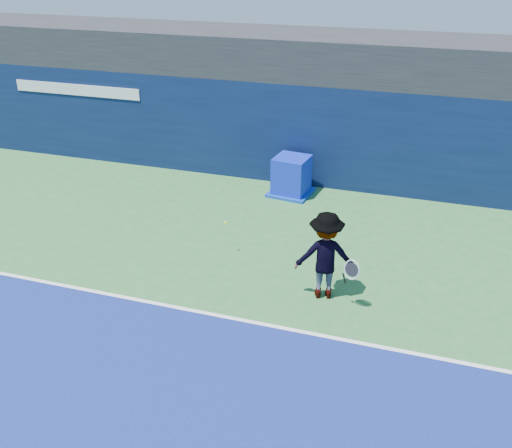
# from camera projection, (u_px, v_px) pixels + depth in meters

# --- Properties ---
(ground) EXTENTS (80.00, 80.00, 0.00)m
(ground) POSITION_uv_depth(u_px,v_px,m) (119.00, 419.00, 8.90)
(ground) COLOR #316C33
(ground) RESTS_ON ground
(baseline) EXTENTS (24.00, 0.10, 0.01)m
(baseline) POSITION_uv_depth(u_px,v_px,m) (195.00, 311.00, 11.44)
(baseline) COLOR white
(baseline) RESTS_ON ground
(stadium_band) EXTENTS (36.00, 3.00, 1.20)m
(stadium_band) POSITION_uv_depth(u_px,v_px,m) (302.00, 54.00, 17.05)
(stadium_band) COLOR black
(stadium_band) RESTS_ON back_wall_assembly
(back_wall_assembly) EXTENTS (36.00, 1.03, 3.00)m
(back_wall_assembly) POSITION_uv_depth(u_px,v_px,m) (291.00, 131.00, 17.15)
(back_wall_assembly) COLOR #0A163A
(back_wall_assembly) RESTS_ON ground
(equipment_cart) EXTENTS (1.30, 1.30, 1.12)m
(equipment_cart) POSITION_uv_depth(u_px,v_px,m) (291.00, 177.00, 16.48)
(equipment_cart) COLOR #0D1FB7
(equipment_cart) RESTS_ON ground
(tennis_player) EXTENTS (1.45, 0.99, 1.90)m
(tennis_player) POSITION_uv_depth(u_px,v_px,m) (325.00, 256.00, 11.55)
(tennis_player) COLOR white
(tennis_player) RESTS_ON ground
(tennis_ball) EXTENTS (0.07, 0.07, 0.07)m
(tennis_ball) POSITION_uv_depth(u_px,v_px,m) (226.00, 223.00, 13.19)
(tennis_ball) COLOR #CEF11A
(tennis_ball) RESTS_ON ground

